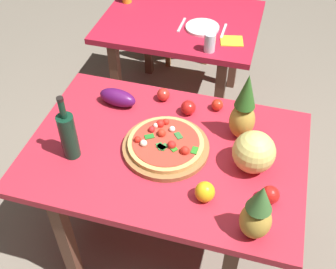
{
  "coord_description": "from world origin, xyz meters",
  "views": [
    {
      "loc": [
        0.37,
        -1.29,
        2.17
      ],
      "look_at": [
        -0.0,
        0.05,
        0.81
      ],
      "focal_mm": 44.63,
      "sensor_mm": 36.0,
      "label": 1
    }
  ],
  "objects_px": {
    "eggplant": "(118,98)",
    "tomato_at_corner": "(270,195)",
    "pineapple_right": "(244,110)",
    "melon": "(254,152)",
    "display_table": "(166,162)",
    "knife_utensil": "(224,31)",
    "wine_bottle": "(68,135)",
    "tomato_near_board": "(188,108)",
    "pineapple_left": "(257,214)",
    "dinner_plate": "(202,27)",
    "napkin_folded": "(232,41)",
    "bell_pepper": "(205,192)",
    "dining_chair": "(187,10)",
    "tomato_beside_pepper": "(217,105)",
    "fork_utensil": "(182,25)",
    "background_table": "(180,33)",
    "pizza_board": "(165,148)",
    "drinking_glass_water": "(210,42)",
    "tomato_by_bottle": "(163,95)",
    "pizza": "(165,143)"
  },
  "relations": [
    {
      "from": "background_table",
      "to": "napkin_folded",
      "type": "height_order",
      "value": "napkin_folded"
    },
    {
      "from": "pizza_board",
      "to": "pineapple_right",
      "type": "relative_size",
      "value": 1.13
    },
    {
      "from": "pineapple_left",
      "to": "tomato_near_board",
      "type": "bearing_deg",
      "value": 123.69
    },
    {
      "from": "pineapple_left",
      "to": "pineapple_right",
      "type": "distance_m",
      "value": 0.54
    },
    {
      "from": "melon",
      "to": "eggplant",
      "type": "relative_size",
      "value": 0.95
    },
    {
      "from": "display_table",
      "to": "knife_utensil",
      "type": "distance_m",
      "value": 1.11
    },
    {
      "from": "background_table",
      "to": "pineapple_left",
      "type": "distance_m",
      "value": 1.69
    },
    {
      "from": "pineapple_left",
      "to": "knife_utensil",
      "type": "bearing_deg",
      "value": 104.57
    },
    {
      "from": "display_table",
      "to": "fork_utensil",
      "type": "relative_size",
      "value": 7.17
    },
    {
      "from": "background_table",
      "to": "melon",
      "type": "xyz_separation_m",
      "value": [
        0.63,
        -1.19,
        0.2
      ]
    },
    {
      "from": "wine_bottle",
      "to": "dinner_plate",
      "type": "bearing_deg",
      "value": 74.94
    },
    {
      "from": "pizza",
      "to": "tomato_beside_pepper",
      "type": "bearing_deg",
      "value": 62.52
    },
    {
      "from": "eggplant",
      "to": "tomato_at_corner",
      "type": "relative_size",
      "value": 2.58
    },
    {
      "from": "display_table",
      "to": "melon",
      "type": "distance_m",
      "value": 0.44
    },
    {
      "from": "wine_bottle",
      "to": "tomato_near_board",
      "type": "bearing_deg",
      "value": 43.4
    },
    {
      "from": "wine_bottle",
      "to": "napkin_folded",
      "type": "xyz_separation_m",
      "value": [
        0.55,
        1.15,
        -0.12
      ]
    },
    {
      "from": "dining_chair",
      "to": "tomato_at_corner",
      "type": "distance_m",
      "value": 2.18
    },
    {
      "from": "wine_bottle",
      "to": "bell_pepper",
      "type": "distance_m",
      "value": 0.65
    },
    {
      "from": "tomato_at_corner",
      "to": "knife_utensil",
      "type": "distance_m",
      "value": 1.34
    },
    {
      "from": "melon",
      "to": "fork_utensil",
      "type": "distance_m",
      "value": 1.26
    },
    {
      "from": "pineapple_left",
      "to": "tomato_near_board",
      "type": "relative_size",
      "value": 3.74
    },
    {
      "from": "bell_pepper",
      "to": "eggplant",
      "type": "bearing_deg",
      "value": 139.9
    },
    {
      "from": "dinner_plate",
      "to": "pineapple_right",
      "type": "bearing_deg",
      "value": -67.26
    },
    {
      "from": "knife_utensil",
      "to": "wine_bottle",
      "type": "bearing_deg",
      "value": -110.64
    },
    {
      "from": "tomato_near_board",
      "to": "bell_pepper",
      "type": "bearing_deg",
      "value": -69.01
    },
    {
      "from": "tomato_near_board",
      "to": "tomato_at_corner",
      "type": "bearing_deg",
      "value": -44.21
    },
    {
      "from": "pineapple_right",
      "to": "background_table",
      "type": "bearing_deg",
      "value": 118.85
    },
    {
      "from": "dining_chair",
      "to": "tomato_near_board",
      "type": "height_order",
      "value": "dining_chair"
    },
    {
      "from": "pineapple_right",
      "to": "tomato_by_bottle",
      "type": "relative_size",
      "value": 5.27
    },
    {
      "from": "dining_chair",
      "to": "tomato_beside_pepper",
      "type": "relative_size",
      "value": 14.15
    },
    {
      "from": "pineapple_right",
      "to": "melon",
      "type": "xyz_separation_m",
      "value": [
        0.08,
        -0.19,
        -0.06
      ]
    },
    {
      "from": "background_table",
      "to": "dinner_plate",
      "type": "xyz_separation_m",
      "value": [
        0.17,
        -0.08,
        0.12
      ]
    },
    {
      "from": "wine_bottle",
      "to": "dinner_plate",
      "type": "relative_size",
      "value": 1.53
    },
    {
      "from": "pineapple_left",
      "to": "eggplant",
      "type": "bearing_deg",
      "value": 143.11
    },
    {
      "from": "wine_bottle",
      "to": "eggplant",
      "type": "height_order",
      "value": "wine_bottle"
    },
    {
      "from": "pineapple_right",
      "to": "tomato_at_corner",
      "type": "height_order",
      "value": "pineapple_right"
    },
    {
      "from": "pineapple_right",
      "to": "tomato_beside_pepper",
      "type": "distance_m",
      "value": 0.25
    },
    {
      "from": "tomato_at_corner",
      "to": "tomato_beside_pepper",
      "type": "bearing_deg",
      "value": 121.83
    },
    {
      "from": "pizza_board",
      "to": "tomato_at_corner",
      "type": "height_order",
      "value": "tomato_at_corner"
    },
    {
      "from": "display_table",
      "to": "bell_pepper",
      "type": "distance_m",
      "value": 0.35
    },
    {
      "from": "display_table",
      "to": "bell_pepper",
      "type": "relative_size",
      "value": 13.95
    },
    {
      "from": "pineapple_right",
      "to": "eggplant",
      "type": "xyz_separation_m",
      "value": [
        -0.64,
        0.06,
        -0.11
      ]
    },
    {
      "from": "wine_bottle",
      "to": "dining_chair",
      "type": "bearing_deg",
      "value": 88.12
    },
    {
      "from": "pineapple_right",
      "to": "bell_pepper",
      "type": "distance_m",
      "value": 0.44
    },
    {
      "from": "pizza_board",
      "to": "knife_utensil",
      "type": "relative_size",
      "value": 2.25
    },
    {
      "from": "pineapple_left",
      "to": "napkin_folded",
      "type": "relative_size",
      "value": 2.01
    },
    {
      "from": "tomato_at_corner",
      "to": "drinking_glass_water",
      "type": "xyz_separation_m",
      "value": [
        -0.47,
        1.03,
        0.02
      ]
    },
    {
      "from": "eggplant",
      "to": "tomato_near_board",
      "type": "distance_m",
      "value": 0.37
    },
    {
      "from": "display_table",
      "to": "bell_pepper",
      "type": "height_order",
      "value": "bell_pepper"
    },
    {
      "from": "tomato_near_board",
      "to": "dinner_plate",
      "type": "xyz_separation_m",
      "value": [
        -0.11,
        0.83,
        -0.03
      ]
    }
  ]
}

